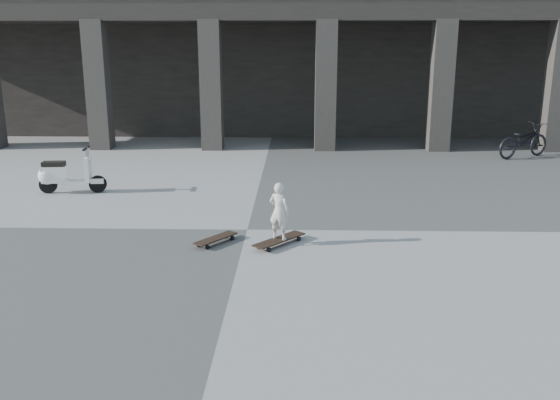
{
  "coord_description": "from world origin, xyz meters",
  "views": [
    {
      "loc": [
        0.87,
        -10.24,
        3.26
      ],
      "look_at": [
        0.6,
        -0.33,
        0.65
      ],
      "focal_mm": 38.0,
      "sensor_mm": 36.0,
      "label": 1
    }
  ],
  "objects_px": {
    "child": "(279,211)",
    "bicycle": "(523,140)",
    "skateboard_spare": "(216,239)",
    "scooter": "(60,175)",
    "longboard": "(279,240)"
  },
  "relations": [
    {
      "from": "scooter",
      "to": "bicycle",
      "type": "bearing_deg",
      "value": 15.73
    },
    {
      "from": "scooter",
      "to": "skateboard_spare",
      "type": "bearing_deg",
      "value": -46.32
    },
    {
      "from": "longboard",
      "to": "scooter",
      "type": "distance_m",
      "value": 6.11
    },
    {
      "from": "bicycle",
      "to": "longboard",
      "type": "bearing_deg",
      "value": 110.21
    },
    {
      "from": "longboard",
      "to": "child",
      "type": "distance_m",
      "value": 0.51
    },
    {
      "from": "longboard",
      "to": "child",
      "type": "relative_size",
      "value": 1.01
    },
    {
      "from": "longboard",
      "to": "child",
      "type": "height_order",
      "value": "child"
    },
    {
      "from": "longboard",
      "to": "skateboard_spare",
      "type": "distance_m",
      "value": 1.08
    },
    {
      "from": "skateboard_spare",
      "to": "child",
      "type": "distance_m",
      "value": 1.19
    },
    {
      "from": "longboard",
      "to": "bicycle",
      "type": "distance_m",
      "value": 10.74
    },
    {
      "from": "skateboard_spare",
      "to": "bicycle",
      "type": "relative_size",
      "value": 0.43
    },
    {
      "from": "child",
      "to": "bicycle",
      "type": "xyz_separation_m",
      "value": [
        7.0,
        8.13,
        -0.08
      ]
    },
    {
      "from": "longboard",
      "to": "bicycle",
      "type": "xyz_separation_m",
      "value": [
        7.0,
        8.13,
        0.42
      ]
    },
    {
      "from": "child",
      "to": "bicycle",
      "type": "relative_size",
      "value": 0.5
    },
    {
      "from": "longboard",
      "to": "skateboard_spare",
      "type": "relative_size",
      "value": 1.18
    }
  ]
}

